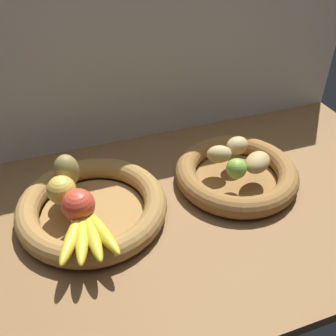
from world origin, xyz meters
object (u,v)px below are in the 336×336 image
Objects in this scene: fruit_bowl_right at (236,174)px; apple_golden_left at (61,190)px; fruit_bowl_left at (92,207)px; lime_near at (236,169)px; potato_back at (237,146)px; potato_small at (257,162)px; banana_bunch_front at (87,233)px; potato_oblong at (219,154)px; apple_red_front at (78,205)px; pear_brown at (67,170)px.

apple_golden_left is at bearing 178.56° from fruit_bowl_right.
lime_near is at bearing -6.82° from fruit_bowl_left.
potato_back is 0.77× the size of potato_small.
fruit_bowl_left is at bearing -173.22° from potato_back.
banana_bunch_front reaches higher than fruit_bowl_left.
lime_near is at bearing -7.35° from apple_golden_left.
apple_red_front is at bearing -167.21° from potato_oblong.
potato_back is (45.74, -2.14, -1.81)cm from pear_brown.
lime_near is at bearing -15.76° from pear_brown.
pear_brown is 48.32cm from potato_small.
potato_back is 10.65cm from lime_near.
potato_small is at bearing -45.00° from fruit_bowl_right.
lime_near is at bearing 1.85° from apple_red_front.
banana_bunch_front is at bearing -103.86° from fruit_bowl_left.
banana_bunch_front is at bearing -158.87° from potato_back.
pear_brown reaches higher than potato_small.
apple_red_front reaches higher than lime_near.
fruit_bowl_left and fruit_bowl_right have the same top height.
apple_red_front is 1.42× the size of lime_near.
apple_red_front reaches higher than apple_golden_left.
fruit_bowl_right is at bearing 56.31° from lime_near.
potato_oblong is 6.56cm from potato_back.
fruit_bowl_left is 10.97cm from pear_brown.
apple_golden_left is at bearing 172.65° from lime_near.
lime_near is at bearing 11.37° from banana_bunch_front.
apple_golden_left is 0.82× the size of potato_small.
apple_golden_left is 7.37cm from apple_red_front.
apple_golden_left reaches higher than potato_oblong.
potato_oblong is at bearing -164.05° from potato_back.
lime_near reaches higher than potato_oblong.
potato_back is at bearing 61.02° from lime_near.
pear_brown is at bearing 170.74° from fruit_bowl_right.
pear_brown is 19.64cm from banana_bunch_front.
potato_small reaches higher than potato_oblong.
potato_oblong is at bearing 142.13° from fruit_bowl_right.
pear_brown is 0.48× the size of banana_bunch_front.
pear_brown is 1.28× the size of potato_oblong.
potato_small is (43.00, -3.60, 5.43)cm from fruit_bowl_left.
apple_red_front is at bearing -172.48° from fruit_bowl_right.
fruit_bowl_right is (39.40, 0.00, 0.01)cm from fruit_bowl_left.
fruit_bowl_right is at bearing -114.44° from potato_back.
pear_brown reaches higher than apple_red_front.
fruit_bowl_left is at bearing 76.14° from banana_bunch_front.
apple_golden_left is 0.39× the size of banana_bunch_front.
pear_brown is at bearing 119.99° from fruit_bowl_left.
banana_bunch_front is at bearing -168.63° from lime_near.
pear_brown is (2.17, 5.94, 0.86)cm from apple_golden_left.
potato_oblong is (41.60, 2.00, -1.09)cm from apple_golden_left.
lime_near is at bearing -173.33° from potato_small.
apple_red_front is (-42.83, -5.65, 6.73)cm from fruit_bowl_right.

